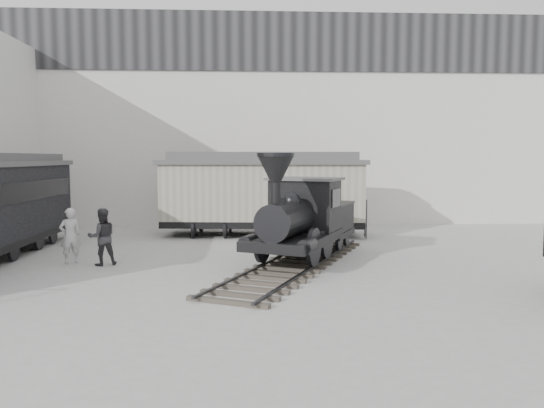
{
  "coord_description": "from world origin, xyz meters",
  "views": [
    {
      "loc": [
        -0.49,
        -13.93,
        3.56
      ],
      "look_at": [
        0.4,
        3.84,
        2.0
      ],
      "focal_mm": 35.0,
      "sensor_mm": 36.0,
      "label": 1
    }
  ],
  "objects": [
    {
      "name": "north_wall",
      "position": [
        0.0,
        14.98,
        5.55
      ],
      "size": [
        34.0,
        2.51,
        11.0
      ],
      "color": "silver",
      "rests_on": "ground"
    },
    {
      "name": "visitor_b",
      "position": [
        -5.24,
        3.68,
        0.95
      ],
      "size": [
        1.13,
        1.03,
        1.89
      ],
      "primitive_type": "imported",
      "rotation": [
        0.0,
        0.0,
        3.55
      ],
      "color": "#333236",
      "rests_on": "ground"
    },
    {
      "name": "visitor_a",
      "position": [
        -6.4,
        4.02,
        0.94
      ],
      "size": [
        0.82,
        0.74,
        1.88
      ],
      "primitive_type": "imported",
      "rotation": [
        0.0,
        0.0,
        3.67
      ],
      "color": "silver",
      "rests_on": "ground"
    },
    {
      "name": "boxcar",
      "position": [
        0.29,
        10.21,
        2.0
      ],
      "size": [
        9.54,
        3.71,
        3.82
      ],
      "rotation": [
        0.0,
        0.0,
        -0.09
      ],
      "color": "black",
      "rests_on": "ground"
    },
    {
      "name": "ground",
      "position": [
        0.0,
        0.0,
        0.0
      ],
      "size": [
        90.0,
        90.0,
        0.0
      ],
      "primitive_type": "plane",
      "color": "#9E9E9B"
    },
    {
      "name": "locomotive",
      "position": [
        1.4,
        3.84,
        1.33
      ],
      "size": [
        6.28,
        10.18,
        3.6
      ],
      "rotation": [
        0.0,
        0.0,
        -0.43
      ],
      "color": "#3F3A32",
      "rests_on": "ground"
    }
  ]
}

